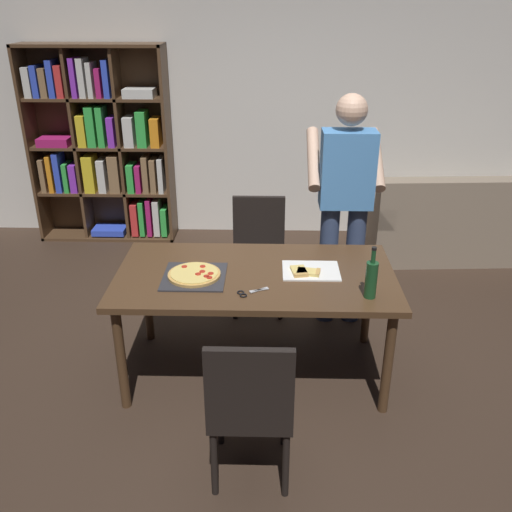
{
  "coord_description": "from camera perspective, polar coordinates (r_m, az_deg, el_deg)",
  "views": [
    {
      "loc": [
        0.08,
        -3.1,
        2.32
      ],
      "look_at": [
        0.0,
        0.15,
        0.8
      ],
      "focal_mm": 38.65,
      "sensor_mm": 36.0,
      "label": 1
    }
  ],
  "objects": [
    {
      "name": "bookshelf",
      "position": [
        5.89,
        -15.49,
        10.86
      ],
      "size": [
        1.4,
        0.35,
        1.95
      ],
      "color": "#513823",
      "rests_on": "ground_plane"
    },
    {
      "name": "back_wall",
      "position": [
        5.78,
        0.65,
        15.86
      ],
      "size": [
        6.4,
        0.1,
        2.8
      ],
      "primitive_type": "cube",
      "color": "silver",
      "rests_on": "ground_plane"
    },
    {
      "name": "kitchen_scissors",
      "position": [
        3.24,
        -0.82,
        -3.79
      ],
      "size": [
        0.2,
        0.13,
        0.01
      ],
      "color": "silver",
      "rests_on": "dining_table"
    },
    {
      "name": "chair_near_camera",
      "position": [
        2.81,
        -0.6,
        -14.95
      ],
      "size": [
        0.42,
        0.42,
        0.9
      ],
      "color": "black",
      "rests_on": "ground_plane"
    },
    {
      "name": "person_serving_pizza",
      "position": [
        4.09,
        9.2,
        5.86
      ],
      "size": [
        0.55,
        0.54,
        1.75
      ],
      "color": "#38476B",
      "rests_on": "ground_plane"
    },
    {
      "name": "pepperoni_pizza_on_tray",
      "position": [
        3.44,
        -6.4,
        -1.97
      ],
      "size": [
        0.39,
        0.39,
        0.04
      ],
      "color": "#2D2D33",
      "rests_on": "dining_table"
    },
    {
      "name": "couch",
      "position": [
        5.77,
        19.79,
        3.03
      ],
      "size": [
        1.75,
        0.94,
        0.85
      ],
      "color": "gray",
      "rests_on": "ground_plane"
    },
    {
      "name": "wine_bottle",
      "position": [
        3.22,
        11.84,
        -2.3
      ],
      "size": [
        0.07,
        0.07,
        0.32
      ],
      "color": "#194723",
      "rests_on": "dining_table"
    },
    {
      "name": "pizza_slices_on_towel",
      "position": [
        3.5,
        5.48,
        -1.57
      ],
      "size": [
        0.36,
        0.28,
        0.03
      ],
      "color": "white",
      "rests_on": "dining_table"
    },
    {
      "name": "chair_far_side",
      "position": [
        4.44,
        0.27,
        0.99
      ],
      "size": [
        0.42,
        0.42,
        0.9
      ],
      "color": "black",
      "rests_on": "ground_plane"
    },
    {
      "name": "ground_plane",
      "position": [
        3.87,
        -0.06,
        -11.74
      ],
      "size": [
        12.0,
        12.0,
        0.0
      ],
      "primitive_type": "plane",
      "color": "#38281E"
    },
    {
      "name": "dining_table",
      "position": [
        3.51,
        -0.06,
        -2.82
      ],
      "size": [
        1.76,
        0.93,
        0.75
      ],
      "color": "#4C331E",
      "rests_on": "ground_plane"
    }
  ]
}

